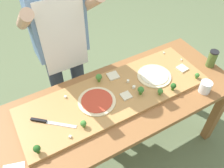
# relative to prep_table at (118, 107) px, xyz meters

# --- Properties ---
(ground_plane) EXTENTS (8.00, 8.00, 0.00)m
(ground_plane) POSITION_rel_prep_table_xyz_m (0.00, 0.00, -0.66)
(ground_plane) COLOR #60704C
(prep_table) EXTENTS (1.84, 0.73, 0.76)m
(prep_table) POSITION_rel_prep_table_xyz_m (0.00, 0.00, 0.00)
(prep_table) COLOR brown
(prep_table) RESTS_ON ground
(cutting_board) EXTENTS (1.43, 0.47, 0.03)m
(cutting_board) POSITION_rel_prep_table_xyz_m (0.00, 0.04, 0.11)
(cutting_board) COLOR #B27F47
(cutting_board) RESTS_ON prep_table
(chefs_knife) EXTENTS (0.25, 0.22, 0.02)m
(chefs_knife) POSITION_rel_prep_table_xyz_m (-0.52, 0.04, 0.13)
(chefs_knife) COLOR #B7BABF
(chefs_knife) RESTS_ON cutting_board
(pizza_whole_cheese_artichoke) EXTENTS (0.27, 0.27, 0.02)m
(pizza_whole_cheese_artichoke) POSITION_rel_prep_table_xyz_m (0.36, 0.04, 0.13)
(pizza_whole_cheese_artichoke) COLOR beige
(pizza_whole_cheese_artichoke) RESTS_ON cutting_board
(pizza_whole_tomato_red) EXTENTS (0.27, 0.27, 0.02)m
(pizza_whole_tomato_red) POSITION_rel_prep_table_xyz_m (-0.16, 0.04, 0.13)
(pizza_whole_tomato_red) COLOR beige
(pizza_whole_tomato_red) RESTS_ON cutting_board
(pizza_slice_near_right) EXTENTS (0.07, 0.07, 0.01)m
(pizza_slice_near_right) POSITION_rel_prep_table_xyz_m (0.05, -0.02, 0.13)
(pizza_slice_near_right) COLOR beige
(pizza_slice_near_right) RESTS_ON cutting_board
(pizza_slice_near_left) EXTENTS (0.09, 0.09, 0.01)m
(pizza_slice_near_left) POSITION_rel_prep_table_xyz_m (0.61, -0.00, 0.13)
(pizza_slice_near_left) COLOR beige
(pizza_slice_near_left) RESTS_ON cutting_board
(pizza_slice_center) EXTENTS (0.09, 0.09, 0.01)m
(pizza_slice_center) POSITION_rel_prep_table_xyz_m (0.07, 0.20, 0.13)
(pizza_slice_center) COLOR beige
(pizza_slice_center) RESTS_ON cutting_board
(broccoli_floret_center_right) EXTENTS (0.04, 0.04, 0.05)m
(broccoli_floret_center_right) POSITION_rel_prep_table_xyz_m (0.63, -0.14, 0.15)
(broccoli_floret_center_right) COLOR #3F7220
(broccoli_floret_center_right) RESTS_ON cutting_board
(broccoli_floret_back_right) EXTENTS (0.04, 0.04, 0.06)m
(broccoli_floret_back_right) POSITION_rel_prep_table_xyz_m (0.28, -0.13, 0.16)
(broccoli_floret_back_right) COLOR #487A23
(broccoli_floret_back_right) RESTS_ON cutting_board
(broccoli_floret_front_mid) EXTENTS (0.05, 0.05, 0.07)m
(broccoli_floret_front_mid) POSITION_rel_prep_table_xyz_m (0.16, -0.06, 0.17)
(broccoli_floret_front_mid) COLOR #3F7220
(broccoli_floret_front_mid) RESTS_ON cutting_board
(broccoli_floret_front_left) EXTENTS (0.04, 0.04, 0.06)m
(broccoli_floret_front_left) POSITION_rel_prep_table_xyz_m (-0.64, -0.14, 0.16)
(broccoli_floret_front_left) COLOR #2C5915
(broccoli_floret_front_left) RESTS_ON cutting_board
(broccoli_floret_front_right) EXTENTS (0.04, 0.04, 0.06)m
(broccoli_floret_front_right) POSITION_rel_prep_table_xyz_m (0.39, -0.14, 0.16)
(broccoli_floret_front_right) COLOR #2C5915
(broccoli_floret_front_right) RESTS_ON cutting_board
(broccoli_floret_back_mid) EXTENTS (0.04, 0.04, 0.05)m
(broccoli_floret_back_mid) POSITION_rel_prep_table_xyz_m (-0.33, -0.11, 0.16)
(broccoli_floret_back_mid) COLOR #487A23
(broccoli_floret_back_mid) RESTS_ON cutting_board
(broccoli_floret_center_left) EXTENTS (0.05, 0.05, 0.07)m
(broccoli_floret_center_left) POSITION_rel_prep_table_xyz_m (-0.05, 0.21, 0.17)
(broccoli_floret_center_left) COLOR #487A23
(broccoli_floret_center_left) RESTS_ON cutting_board
(cheese_crumble_a) EXTENTS (0.02, 0.02, 0.02)m
(cheese_crumble_a) POSITION_rel_prep_table_xyz_m (-0.34, 0.18, 0.13)
(cheese_crumble_a) COLOR white
(cheese_crumble_a) RESTS_ON cutting_board
(cheese_crumble_b) EXTENTS (0.02, 0.02, 0.01)m
(cheese_crumble_b) POSITION_rel_prep_table_xyz_m (0.60, 0.23, 0.13)
(cheese_crumble_b) COLOR silver
(cheese_crumble_b) RESTS_ON cutting_board
(cheese_crumble_c) EXTENTS (0.02, 0.02, 0.02)m
(cheese_crumble_c) POSITION_rel_prep_table_xyz_m (-0.43, -0.14, 0.13)
(cheese_crumble_c) COLOR silver
(cheese_crumble_c) RESTS_ON cutting_board
(cheese_crumble_d) EXTENTS (0.02, 0.02, 0.01)m
(cheese_crumble_d) POSITION_rel_prep_table_xyz_m (0.67, 0.09, 0.13)
(cheese_crumble_d) COLOR white
(cheese_crumble_d) RESTS_ON cutting_board
(cheese_crumble_e) EXTENTS (0.03, 0.03, 0.02)m
(cheese_crumble_e) POSITION_rel_prep_table_xyz_m (0.14, 0.09, 0.13)
(cheese_crumble_e) COLOR silver
(cheese_crumble_e) RESTS_ON cutting_board
(cheese_crumble_f) EXTENTS (0.03, 0.03, 0.02)m
(cheese_crumble_f) POSITION_rel_prep_table_xyz_m (0.15, 0.02, 0.14)
(cheese_crumble_f) COLOR silver
(cheese_crumble_f) RESTS_ON cutting_board
(flour_cup) EXTENTS (0.09, 0.09, 0.09)m
(flour_cup) POSITION_rel_prep_table_xyz_m (0.60, -0.25, 0.14)
(flour_cup) COLOR white
(flour_cup) RESTS_ON prep_table
(sauce_jar) EXTENTS (0.07, 0.07, 0.15)m
(sauce_jar) POSITION_rel_prep_table_xyz_m (0.86, -0.06, 0.17)
(sauce_jar) COLOR #517033
(sauce_jar) RESTS_ON prep_table
(cook_center) EXTENTS (0.54, 0.39, 1.67)m
(cook_center) POSITION_rel_prep_table_xyz_m (-0.19, 0.56, 0.34)
(cook_center) COLOR #333847
(cook_center) RESTS_ON ground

